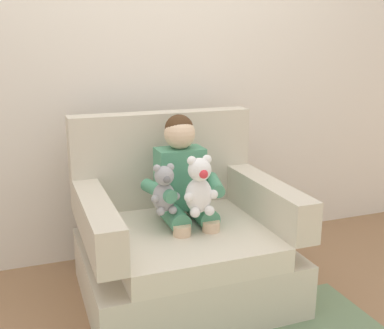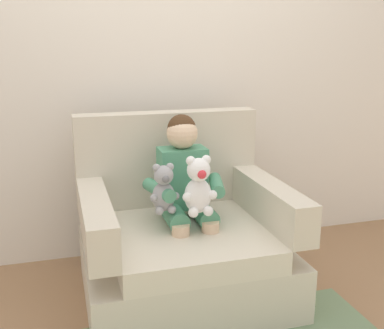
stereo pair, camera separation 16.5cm
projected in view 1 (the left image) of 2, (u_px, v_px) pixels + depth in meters
The scene contains 6 objects.
ground_plane at pixel (184, 295), 2.62m from camera, with size 8.00×8.00×0.00m, color #936D4C.
back_wall at pixel (146, 55), 2.94m from camera, with size 6.00×0.10×2.60m, color silver.
armchair at pixel (181, 241), 2.58m from camera, with size 1.08×0.93×0.98m.
seated_child at pixel (184, 184), 2.53m from camera, with size 0.45×0.39×0.82m.
plush_grey at pixel (164, 190), 2.37m from camera, with size 0.15×0.12×0.26m.
plush_white at pixel (199, 187), 2.35m from camera, with size 0.18×0.15×0.30m.
Camera 1 is at (-0.77, -2.21, 1.38)m, focal length 43.65 mm.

